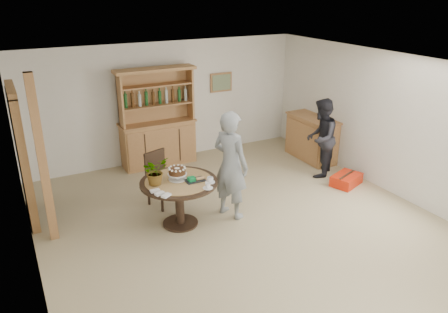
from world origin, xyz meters
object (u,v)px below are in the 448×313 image
at_px(hutch, 158,133).
at_px(teen_boy, 231,165).
at_px(adult_person, 321,138).
at_px(sideboard, 312,138).
at_px(dining_table, 179,190).
at_px(red_suitcase, 346,180).
at_px(dining_chair, 160,175).

xyz_separation_m(hutch, teen_boy, (0.29, -2.64, 0.20)).
height_order(teen_boy, adult_person, teen_boy).
bearing_deg(sideboard, dining_table, -160.12).
relative_size(dining_table, red_suitcase, 1.71).
relative_size(adult_person, red_suitcase, 2.21).
height_order(sideboard, adult_person, adult_person).
bearing_deg(teen_boy, red_suitcase, -113.22).
height_order(hutch, adult_person, hutch).
height_order(dining_chair, teen_boy, teen_boy).
bearing_deg(red_suitcase, dining_chair, 143.99).
bearing_deg(dining_table, teen_boy, -6.71).
distance_m(dining_table, dining_chair, 0.83).
bearing_deg(sideboard, adult_person, -118.07).
bearing_deg(dining_chair, teen_boy, -66.06).
relative_size(dining_chair, adult_person, 0.61).
distance_m(hutch, dining_chair, 1.82).
relative_size(dining_chair, teen_boy, 0.53).
distance_m(dining_chair, teen_boy, 1.32).
relative_size(teen_boy, adult_person, 1.14).
bearing_deg(red_suitcase, dining_table, 157.56).
bearing_deg(dining_table, dining_chair, 91.85).
bearing_deg(dining_table, hutch, 77.56).
bearing_deg(red_suitcase, teen_boy, 159.27).
xyz_separation_m(adult_person, red_suitcase, (0.18, -0.62, -0.68)).
distance_m(teen_boy, adult_person, 2.42).
relative_size(dining_table, dining_chair, 1.27).
distance_m(sideboard, dining_chair, 3.66).
bearing_deg(dining_chair, sideboard, -12.02).
height_order(hutch, teen_boy, hutch).
bearing_deg(sideboard, teen_boy, -152.99).
distance_m(hutch, sideboard, 3.29).
height_order(hutch, dining_table, hutch).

